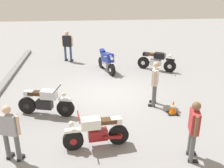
{
  "coord_description": "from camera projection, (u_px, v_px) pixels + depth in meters",
  "views": [
    {
      "loc": [
        -10.55,
        0.65,
        4.73
      ],
      "look_at": [
        -0.89,
        -0.23,
        0.75
      ],
      "focal_mm": 42.65,
      "sensor_mm": 36.0,
      "label": 1
    }
  ],
  "objects": [
    {
      "name": "traffic_cone",
      "position": [
        173.0,
        107.0,
        9.7
      ],
      "size": [
        0.36,
        0.36,
        0.53
      ],
      "color": "black",
      "rests_on": "ground"
    },
    {
      "name": "motorcycle_black_cruiser",
      "position": [
        156.0,
        61.0,
        14.1
      ],
      "size": [
        1.16,
        1.87,
        1.09
      ],
      "rotation": [
        0.0,
        0.0,
        4.19
      ],
      "color": "black",
      "rests_on": "ground"
    },
    {
      "name": "motorcycle_cream_vintage",
      "position": [
        96.0,
        132.0,
        7.75
      ],
      "size": [
        0.7,
        1.95,
        1.07
      ],
      "rotation": [
        0.0,
        0.0,
        1.69
      ],
      "color": "black",
      "rests_on": "ground"
    },
    {
      "name": "motorcycle_blue_sportbike",
      "position": [
        107.0,
        61.0,
        13.86
      ],
      "size": [
        1.92,
        0.89,
        1.14
      ],
      "rotation": [
        0.0,
        0.0,
        3.45
      ],
      "color": "black",
      "rests_on": "ground"
    },
    {
      "name": "person_in_red_shirt",
      "position": [
        194.0,
        127.0,
        7.04
      ],
      "size": [
        0.67,
        0.39,
        1.74
      ],
      "rotation": [
        0.0,
        0.0,
        4.5
      ],
      "color": "#59595B",
      "rests_on": "ground"
    },
    {
      "name": "person_in_white_shirt",
      "position": [
        155.0,
        81.0,
        10.09
      ],
      "size": [
        0.66,
        0.45,
        1.76
      ],
      "rotation": [
        0.0,
        0.0,
        1.21
      ],
      "color": "#59595B",
      "rests_on": "ground"
    },
    {
      "name": "motorcycle_silver_cruiser",
      "position": [
        45.0,
        102.0,
        9.53
      ],
      "size": [
        0.85,
        2.06,
        1.09
      ],
      "rotation": [
        0.0,
        0.0,
        4.47
      ],
      "color": "black",
      "rests_on": "ground"
    },
    {
      "name": "person_in_gray_shirt",
      "position": [
        10.0,
        130.0,
        7.0
      ],
      "size": [
        0.43,
        0.64,
        1.66
      ],
      "rotation": [
        0.0,
        0.0,
        5.94
      ],
      "color": "#59595B",
      "rests_on": "ground"
    },
    {
      "name": "person_in_black_shirt",
      "position": [
        68.0,
        44.0,
        15.41
      ],
      "size": [
        0.46,
        0.66,
        1.78
      ],
      "rotation": [
        0.0,
        0.0,
        5.89
      ],
      "color": "#384772",
      "rests_on": "ground"
    },
    {
      "name": "ground_plane",
      "position": [
        105.0,
        92.0,
        11.57
      ],
      "size": [
        40.0,
        40.0,
        0.0
      ],
      "primitive_type": "plane",
      "color": "gray"
    }
  ]
}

